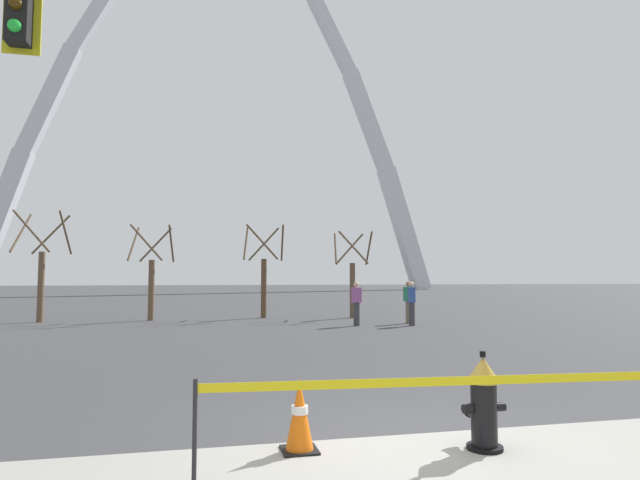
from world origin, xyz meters
TOP-DOWN VIEW (x-y plane):
  - ground_plane at (0.00, 0.00)m, footprint 240.00×240.00m
  - fire_hydrant at (0.66, -0.52)m, footprint 0.46×0.48m
  - caution_tape_barrier at (0.31, -1.01)m, footprint 5.05×0.44m
  - traffic_cone_by_hydrant at (-1.17, -0.16)m, footprint 0.36×0.36m
  - monument_arch at (0.00, 67.03)m, footprint 60.63×2.19m
  - tree_far_left at (-8.25, 17.34)m, footprint 1.99×2.00m
  - tree_left_mid at (-4.09, 17.24)m, footprint 1.79×1.80m
  - tree_center_left at (0.54, 17.67)m, footprint 1.85×1.86m
  - tree_center_right at (4.29, 16.81)m, footprint 1.72×1.73m
  - pedestrian_walking_left at (3.37, 13.10)m, footprint 0.33×0.39m
  - pedestrian_standing_center at (5.60, 13.68)m, footprint 0.38×0.29m
  - pedestrian_walking_right at (5.33, 12.70)m, footprint 0.25×0.37m

SIDE VIEW (x-z plane):
  - ground_plane at x=0.00m, z-range 0.00..0.00m
  - traffic_cone_by_hydrant at x=-1.17m, z-range -0.01..0.72m
  - fire_hydrant at x=0.66m, z-range -0.03..0.96m
  - caution_tape_barrier at x=0.31m, z-range 0.17..1.05m
  - pedestrian_walking_left at x=3.37m, z-range 0.02..1.61m
  - pedestrian_standing_center at x=5.60m, z-range 0.02..1.61m
  - pedestrian_walking_right at x=5.33m, z-range 0.02..1.61m
  - tree_center_right at x=4.29m, z-range -0.21..3.51m
  - tree_left_mid at x=-4.09m, z-range -0.22..3.65m
  - tree_center_left at x=0.54m, z-range -0.22..3.78m
  - tree_far_left at x=-8.25m, z-range -0.24..4.09m
  - monument_arch at x=0.00m, z-range -3.01..49.94m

